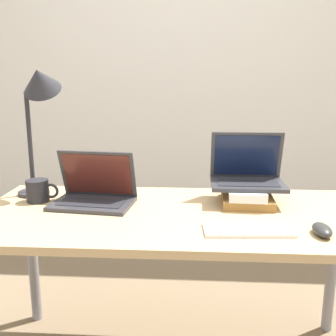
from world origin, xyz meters
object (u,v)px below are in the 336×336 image
Objects in this scene: wireless_keyboard at (248,229)px; desk_lamp at (38,96)px; mug at (38,191)px; laptop_on_books at (247,174)px; laptop_left at (94,194)px; mouse at (322,230)px; book_stack at (247,195)px.

desk_lamp is (-0.85, 0.36, 0.44)m from wireless_keyboard.
mug reaches higher than wireless_keyboard.
desk_lamp reaches higher than laptop_on_books.
desk_lamp is (-0.25, 0.09, 0.40)m from laptop_left.
laptop_left is at bearing 161.27° from mouse.
desk_lamp is at bearing 87.77° from mug.
mug reaches higher than mouse.
laptop_left is at bearing 156.06° from wireless_keyboard.
laptop_on_books reaches higher than mouse.
laptop_on_books is 0.52× the size of desk_lamp.
laptop_left reaches higher than mouse.
mug is (-0.86, 0.29, 0.04)m from wireless_keyboard.
laptop_left is 3.13× the size of mouse.
book_stack reaches higher than mouse.
mouse is at bearing -61.20° from laptop_on_books.
wireless_keyboard is at bearing -96.35° from laptop_on_books.
laptop_on_books is 0.44m from mouse.
mouse is 0.19× the size of desk_lamp.
laptop_on_books is at bearing -0.36° from desk_lamp.
mouse is at bearing -19.07° from desk_lamp.
laptop_left is 0.90m from mouse.
desk_lamp is (-0.89, 0.04, 0.41)m from book_stack.
mouse is at bearing -58.81° from book_stack.
mouse is at bearing -4.56° from wireless_keyboard.
desk_lamp is at bearing 179.64° from laptop_on_books.
laptop_left is 1.29× the size of book_stack.
wireless_keyboard is at bearing -96.51° from book_stack.
wireless_keyboard is 2.25× the size of mug.
laptop_on_books is at bearing 83.65° from wireless_keyboard.
mouse is at bearing -15.68° from mug.
laptop_on_books is (0.00, 0.03, 0.08)m from book_stack.
laptop_left is at bearing -175.15° from book_stack.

